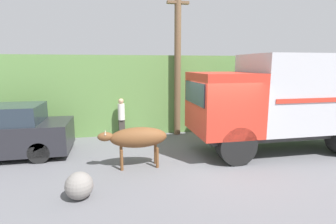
{
  "coord_description": "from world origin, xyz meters",
  "views": [
    {
      "loc": [
        -3.0,
        -7.21,
        3.02
      ],
      "look_at": [
        -1.38,
        0.5,
        1.58
      ],
      "focal_mm": 28.0,
      "sensor_mm": 36.0,
      "label": 1
    }
  ],
  "objects_px": {
    "brown_cow": "(137,138)",
    "pedestrian_on_hill": "(121,116)",
    "cargo_truck": "(287,98)",
    "parked_suv": "(1,133)",
    "utility_pole": "(178,60)",
    "roadside_rock": "(79,186)"
  },
  "relations": [
    {
      "from": "brown_cow",
      "to": "roadside_rock",
      "type": "height_order",
      "value": "brown_cow"
    },
    {
      "from": "utility_pole",
      "to": "parked_suv",
      "type": "bearing_deg",
      "value": -165.29
    },
    {
      "from": "cargo_truck",
      "to": "roadside_rock",
      "type": "bearing_deg",
      "value": -162.39
    },
    {
      "from": "pedestrian_on_hill",
      "to": "roadside_rock",
      "type": "distance_m",
      "value": 5.09
    },
    {
      "from": "cargo_truck",
      "to": "pedestrian_on_hill",
      "type": "distance_m",
      "value": 6.32
    },
    {
      "from": "brown_cow",
      "to": "pedestrian_on_hill",
      "type": "bearing_deg",
      "value": 81.97
    },
    {
      "from": "cargo_truck",
      "to": "brown_cow",
      "type": "bearing_deg",
      "value": -174.24
    },
    {
      "from": "pedestrian_on_hill",
      "to": "utility_pole",
      "type": "distance_m",
      "value": 3.3
    },
    {
      "from": "brown_cow",
      "to": "pedestrian_on_hill",
      "type": "distance_m",
      "value": 3.34
    },
    {
      "from": "pedestrian_on_hill",
      "to": "roadside_rock",
      "type": "xyz_separation_m",
      "value": [
        -1.12,
        -4.92,
        -0.61
      ]
    },
    {
      "from": "parked_suv",
      "to": "pedestrian_on_hill",
      "type": "relative_size",
      "value": 2.64
    },
    {
      "from": "brown_cow",
      "to": "roadside_rock",
      "type": "relative_size",
      "value": 3.18
    },
    {
      "from": "cargo_truck",
      "to": "brown_cow",
      "type": "height_order",
      "value": "cargo_truck"
    },
    {
      "from": "pedestrian_on_hill",
      "to": "utility_pole",
      "type": "height_order",
      "value": "utility_pole"
    },
    {
      "from": "cargo_truck",
      "to": "parked_suv",
      "type": "height_order",
      "value": "cargo_truck"
    },
    {
      "from": "parked_suv",
      "to": "roadside_rock",
      "type": "xyz_separation_m",
      "value": [
        2.8,
        -3.36,
        -0.51
      ]
    },
    {
      "from": "brown_cow",
      "to": "parked_suv",
      "type": "xyz_separation_m",
      "value": [
        -4.27,
        1.76,
        -0.07
      ]
    },
    {
      "from": "parked_suv",
      "to": "roadside_rock",
      "type": "bearing_deg",
      "value": -52.64
    },
    {
      "from": "parked_suv",
      "to": "cargo_truck",
      "type": "bearing_deg",
      "value": -9.77
    },
    {
      "from": "parked_suv",
      "to": "utility_pole",
      "type": "distance_m",
      "value": 6.95
    },
    {
      "from": "parked_suv",
      "to": "brown_cow",
      "type": "bearing_deg",
      "value": -24.81
    },
    {
      "from": "cargo_truck",
      "to": "parked_suv",
      "type": "relative_size",
      "value": 1.47
    }
  ]
}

